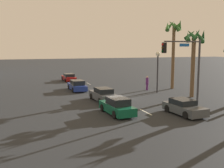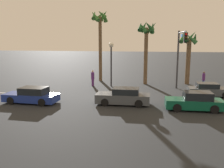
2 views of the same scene
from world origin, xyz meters
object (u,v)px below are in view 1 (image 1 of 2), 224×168
Objects in this scene: car_3 at (69,77)px; palm_tree_1 at (194,46)px; streetlamp at (158,63)px; pedestrian_0 at (147,83)px; traffic_signal at (187,61)px; palm_tree_0 at (174,37)px; car_2 at (77,86)px; car_4 at (117,106)px; car_0 at (103,95)px; car_1 at (184,107)px.

car_3 is 22.72m from palm_tree_1.
pedestrian_0 is at bearing -172.93° from streetlamp.
traffic_signal is at bearing 16.91° from car_3.
palm_tree_0 is at bearing 121.89° from streetlamp.
palm_tree_1 reaches higher than car_2.
car_2 is 0.90× the size of streetlamp.
car_3 is 0.99× the size of car_4.
car_0 is 0.58× the size of palm_tree_1.
traffic_signal is (-2.71, 2.09, 3.71)m from car_1.
streetlamp is (-8.33, 8.57, 3.02)m from car_4.
streetlamp is 5.02m from palm_tree_1.
palm_tree_1 reaches higher than pedestrian_0.
car_1 is 0.80× the size of streetlamp.
palm_tree_0 is at bearing 41.86° from car_3.
streetlamp is (-7.66, 1.20, -0.63)m from traffic_signal.
car_3 is 15.52m from pedestrian_0.
car_4 is at bearing -0.77° from car_3.
palm_tree_1 is (-6.45, 5.67, 5.13)m from car_1.
car_3 is 2.33× the size of pedestrian_0.
streetlamp is 0.66× the size of palm_tree_1.
traffic_signal is at bearing -25.97° from palm_tree_0.
palm_tree_1 reaches higher than car_0.
car_0 is at bearing -71.49° from streetlamp.
palm_tree_0 is (-12.62, 6.92, 6.38)m from car_1.
car_1 is 0.64× the size of traffic_signal.
traffic_signal is (23.16, 7.04, 3.72)m from car_3.
palm_tree_1 reaches higher than streetlamp.
car_3 is 0.56× the size of palm_tree_1.
car_1 is 0.94× the size of car_3.
car_3 is at bearing 175.47° from car_2.
streetlamp is at bearing 60.50° from car_2.
pedestrian_0 is (-9.85, 0.93, -3.32)m from traffic_signal.
car_4 is 12.33m from streetlamp.
palm_tree_1 is (-4.42, 10.95, 5.08)m from car_4.
car_2 is 0.49× the size of palm_tree_0.
pedestrian_0 is at bearing 30.91° from car_3.
car_0 is at bearing 7.66° from car_2.
streetlamp reaches higher than car_1.
car_0 is 2.41× the size of pedestrian_0.
car_0 is at bearing 0.72° from car_3.
palm_tree_0 is (-10.59, 12.19, 6.33)m from car_4.
palm_tree_1 is at bearing 28.69° from car_3.
traffic_signal is 5.38m from palm_tree_1.
car_3 is at bearing -151.31° from palm_tree_1.
streetlamp is 5.40m from palm_tree_0.
car_3 is at bearing -169.17° from car_1.
car_1 is at bearing 10.83° from car_3.
palm_tree_0 is (-0.06, 3.90, 6.00)m from pedestrian_0.
car_2 is (-7.81, -1.05, -0.02)m from car_0.
streetlamp is 0.55× the size of palm_tree_0.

